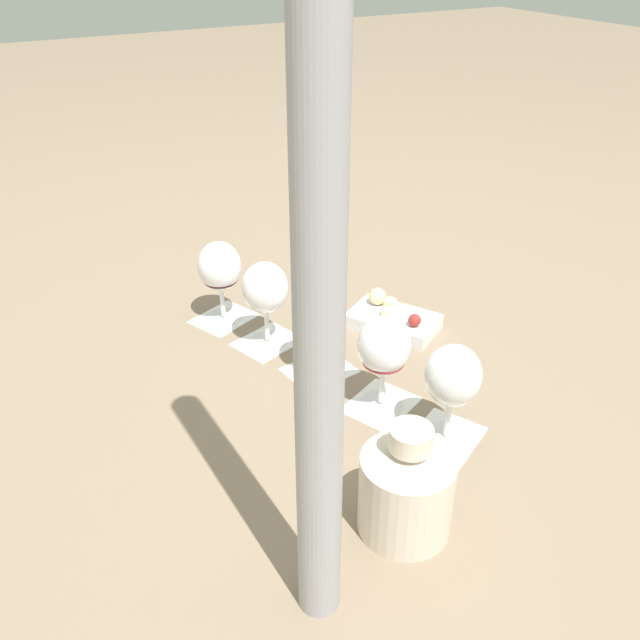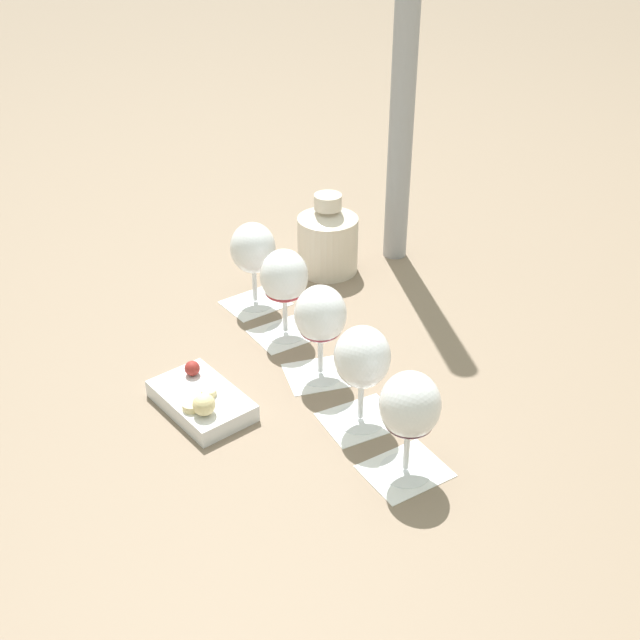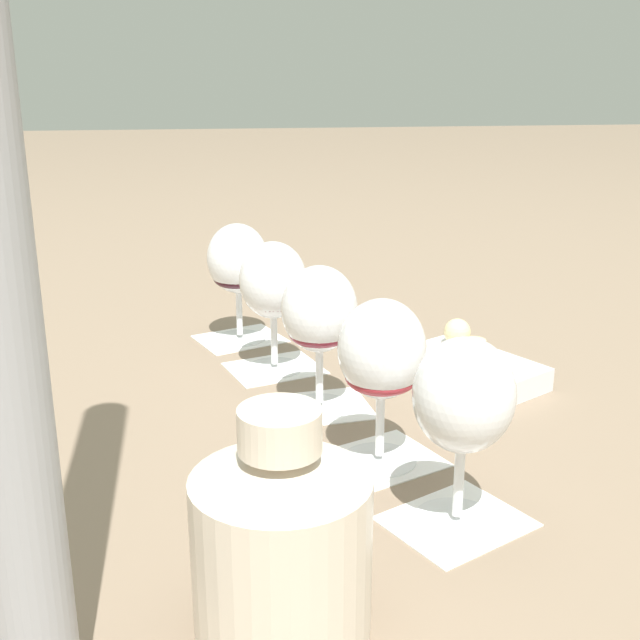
{
  "view_description": "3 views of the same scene",
  "coord_description": "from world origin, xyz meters",
  "px_view_note": "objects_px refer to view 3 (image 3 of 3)",
  "views": [
    {
      "loc": [
        -0.84,
        0.47,
        0.68
      ],
      "look_at": [
        -0.0,
        -0.0,
        0.1
      ],
      "focal_mm": 38.0,
      "sensor_mm": 36.0,
      "label": 1
    },
    {
      "loc": [
        1.05,
        -0.17,
        0.76
      ],
      "look_at": [
        -0.0,
        -0.0,
        0.1
      ],
      "focal_mm": 45.0,
      "sensor_mm": 36.0,
      "label": 2
    },
    {
      "loc": [
        -0.81,
        0.11,
        0.37
      ],
      "look_at": [
        -0.0,
        -0.0,
        0.1
      ],
      "focal_mm": 45.0,
      "sensor_mm": 36.0,
      "label": 3
    }
  ],
  "objects_px": {
    "wine_glass_3": "(273,287)",
    "ceramic_vase": "(282,537)",
    "wine_glass_1": "(382,357)",
    "wine_glass_4": "(238,265)",
    "wine_glass_2": "(317,317)",
    "wine_glass_0": "(463,405)",
    "snack_dish": "(471,366)"
  },
  "relations": [
    {
      "from": "wine_glass_3",
      "to": "snack_dish",
      "type": "distance_m",
      "value": 0.26
    },
    {
      "from": "wine_glass_3",
      "to": "wine_glass_4",
      "type": "distance_m",
      "value": 0.13
    },
    {
      "from": "ceramic_vase",
      "to": "snack_dish",
      "type": "relative_size",
      "value": 0.84
    },
    {
      "from": "wine_glass_0",
      "to": "wine_glass_1",
      "type": "height_order",
      "value": "same"
    },
    {
      "from": "wine_glass_0",
      "to": "ceramic_vase",
      "type": "height_order",
      "value": "wine_glass_0"
    },
    {
      "from": "wine_glass_2",
      "to": "wine_glass_3",
      "type": "height_order",
      "value": "same"
    },
    {
      "from": "wine_glass_3",
      "to": "wine_glass_1",
      "type": "bearing_deg",
      "value": -162.75
    },
    {
      "from": "wine_glass_0",
      "to": "snack_dish",
      "type": "xyz_separation_m",
      "value": [
        0.31,
        -0.11,
        -0.09
      ]
    },
    {
      "from": "wine_glass_1",
      "to": "wine_glass_4",
      "type": "height_order",
      "value": "same"
    },
    {
      "from": "snack_dish",
      "to": "wine_glass_0",
      "type": "bearing_deg",
      "value": 160.15
    },
    {
      "from": "wine_glass_3",
      "to": "snack_dish",
      "type": "height_order",
      "value": "wine_glass_3"
    },
    {
      "from": "wine_glass_2",
      "to": "wine_glass_4",
      "type": "xyz_separation_m",
      "value": [
        0.25,
        0.08,
        0.0
      ]
    },
    {
      "from": "wine_glass_2",
      "to": "snack_dish",
      "type": "distance_m",
      "value": 0.22
    },
    {
      "from": "wine_glass_0",
      "to": "ceramic_vase",
      "type": "bearing_deg",
      "value": 125.29
    },
    {
      "from": "wine_glass_2",
      "to": "wine_glass_3",
      "type": "xyz_separation_m",
      "value": [
        0.13,
        0.04,
        0.0
      ]
    },
    {
      "from": "wine_glass_3",
      "to": "snack_dish",
      "type": "xyz_separation_m",
      "value": [
        -0.07,
        -0.23,
        -0.09
      ]
    },
    {
      "from": "wine_glass_3",
      "to": "wine_glass_2",
      "type": "bearing_deg",
      "value": -163.89
    },
    {
      "from": "wine_glass_1",
      "to": "snack_dish",
      "type": "distance_m",
      "value": 0.26
    },
    {
      "from": "wine_glass_2",
      "to": "ceramic_vase",
      "type": "distance_m",
      "value": 0.36
    },
    {
      "from": "wine_glass_1",
      "to": "ceramic_vase",
      "type": "height_order",
      "value": "wine_glass_1"
    },
    {
      "from": "wine_glass_0",
      "to": "snack_dish",
      "type": "distance_m",
      "value": 0.34
    },
    {
      "from": "wine_glass_0",
      "to": "wine_glass_3",
      "type": "bearing_deg",
      "value": 18.19
    },
    {
      "from": "wine_glass_3",
      "to": "ceramic_vase",
      "type": "distance_m",
      "value": 0.48
    },
    {
      "from": "ceramic_vase",
      "to": "snack_dish",
      "type": "height_order",
      "value": "ceramic_vase"
    },
    {
      "from": "wine_glass_2",
      "to": "wine_glass_4",
      "type": "height_order",
      "value": "same"
    },
    {
      "from": "wine_glass_1",
      "to": "ceramic_vase",
      "type": "distance_m",
      "value": 0.25
    },
    {
      "from": "wine_glass_3",
      "to": "wine_glass_4",
      "type": "height_order",
      "value": "same"
    },
    {
      "from": "wine_glass_4",
      "to": "snack_dish",
      "type": "xyz_separation_m",
      "value": [
        -0.19,
        -0.27,
        -0.09
      ]
    },
    {
      "from": "wine_glass_1",
      "to": "ceramic_vase",
      "type": "bearing_deg",
      "value": 153.2
    },
    {
      "from": "wine_glass_1",
      "to": "wine_glass_4",
      "type": "xyz_separation_m",
      "value": [
        0.38,
        0.12,
        -0.0
      ]
    },
    {
      "from": "wine_glass_3",
      "to": "snack_dish",
      "type": "relative_size",
      "value": 0.84
    },
    {
      "from": "wine_glass_3",
      "to": "wine_glass_4",
      "type": "bearing_deg",
      "value": 17.91
    }
  ]
}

